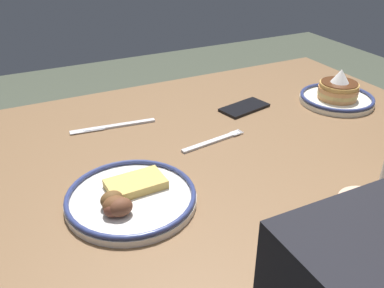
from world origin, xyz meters
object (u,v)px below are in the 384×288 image
object	(u,v)px
butter_knife	(113,126)
plate_near_main	(337,95)
plate_center_pancakes	(130,197)
fork_near	(213,141)
cell_phone	(244,108)

from	to	relation	value
butter_knife	plate_near_main	bearing A→B (deg)	168.04
plate_center_pancakes	butter_knife	size ratio (longest dim) A/B	1.14
plate_near_main	fork_near	world-z (taller)	plate_near_main
plate_center_pancakes	cell_phone	distance (m)	0.53
plate_center_pancakes	fork_near	size ratio (longest dim) A/B	1.41
cell_phone	fork_near	world-z (taller)	cell_phone
fork_near	butter_knife	world-z (taller)	same
plate_near_main	butter_knife	world-z (taller)	plate_near_main
plate_center_pancakes	cell_phone	world-z (taller)	plate_center_pancakes
plate_center_pancakes	fork_near	bearing A→B (deg)	-151.36
fork_near	butter_knife	distance (m)	0.28
cell_phone	butter_knife	world-z (taller)	cell_phone
plate_near_main	cell_phone	bearing A→B (deg)	-16.93
plate_near_main	fork_near	distance (m)	0.46
plate_near_main	fork_near	size ratio (longest dim) A/B	1.18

